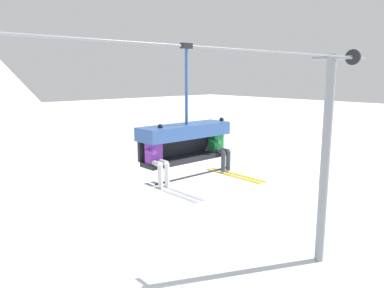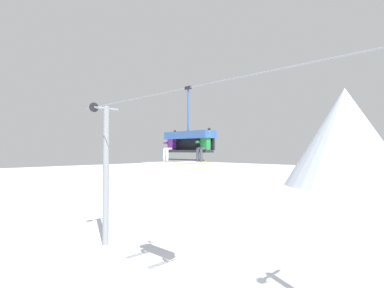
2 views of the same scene
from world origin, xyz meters
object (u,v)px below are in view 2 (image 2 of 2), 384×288
Objects in this scene: chairlift_chair at (189,138)px; skier_green at (203,145)px; lift_tower_near at (106,171)px; skier_purple at (170,146)px.

chairlift_chair reaches higher than skier_green.
skier_purple is at bearing -7.64° from lift_tower_near.
lift_tower_near is 8.96m from skier_green.
chairlift_chair is 1.75× the size of skier_green.
chairlift_chair is at bearing 167.40° from skier_green.
skier_purple is 1.91m from skier_green.
skier_green is (0.96, -0.21, -0.28)m from chairlift_chair.
chairlift_chair is at bearing 12.69° from skier_purple.
skier_green is at bearing -12.60° from chairlift_chair.
chairlift_chair is 1.02m from skier_green.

